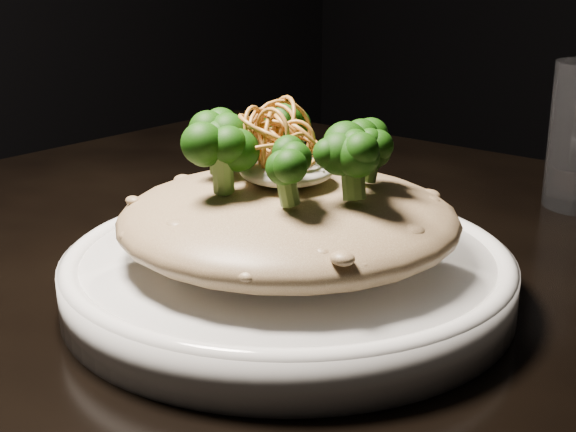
% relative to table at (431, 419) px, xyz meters
% --- Properties ---
extents(table, '(1.10, 0.80, 0.75)m').
position_rel_table_xyz_m(table, '(0.00, 0.00, 0.00)').
color(table, black).
rests_on(table, ground).
extents(plate, '(0.28, 0.28, 0.03)m').
position_rel_table_xyz_m(plate, '(-0.08, -0.05, 0.10)').
color(plate, white).
rests_on(plate, table).
extents(risotto, '(0.21, 0.21, 0.05)m').
position_rel_table_xyz_m(risotto, '(-0.08, -0.05, 0.14)').
color(risotto, brown).
rests_on(risotto, plate).
extents(broccoli, '(0.13, 0.13, 0.05)m').
position_rel_table_xyz_m(broccoli, '(-0.08, -0.05, 0.18)').
color(broccoli, black).
rests_on(broccoli, risotto).
extents(cheese, '(0.06, 0.06, 0.02)m').
position_rel_table_xyz_m(cheese, '(-0.08, -0.05, 0.17)').
color(cheese, silver).
rests_on(cheese, risotto).
extents(shallots, '(0.06, 0.06, 0.04)m').
position_rel_table_xyz_m(shallots, '(-0.08, -0.05, 0.19)').
color(shallots, '#91561E').
rests_on(shallots, cheese).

